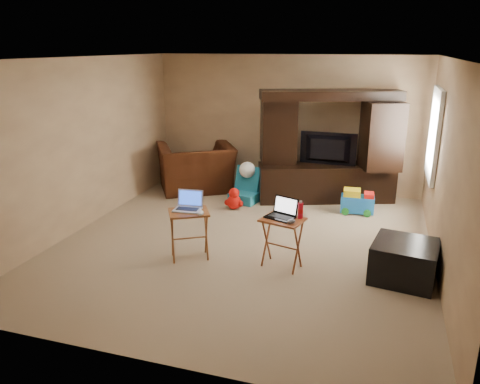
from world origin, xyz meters
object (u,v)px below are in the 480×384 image
(child_rocker, at_px, (245,185))
(laptop_right, at_px, (280,209))
(entertainment_center, at_px, (328,147))
(plush_toy, at_px, (234,198))
(mouse_right, at_px, (291,221))
(tray_table_right, at_px, (282,243))
(television, at_px, (327,149))
(tray_table_left, at_px, (189,235))
(recliner, at_px, (196,168))
(water_bottle, at_px, (300,211))
(ottoman, at_px, (404,261))
(mouse_left, at_px, (200,213))
(laptop_left, at_px, (187,201))
(push_toy, at_px, (357,201))

(child_rocker, bearing_deg, laptop_right, -51.50)
(entertainment_center, relative_size, plush_toy, 6.31)
(mouse_right, bearing_deg, tray_table_right, 137.29)
(television, bearing_deg, tray_table_left, 67.62)
(child_rocker, relative_size, laptop_right, 1.84)
(recliner, relative_size, tray_table_right, 2.12)
(television, xyz_separation_m, water_bottle, (0.03, -2.72, -0.19))
(water_bottle, bearing_deg, tray_table_right, -158.20)
(ottoman, bearing_deg, recliner, 144.93)
(recliner, bearing_deg, tray_table_right, 97.97)
(child_rocker, bearing_deg, plush_toy, -86.37)
(mouse_left, bearing_deg, tray_table_right, 10.32)
(recliner, distance_m, laptop_left, 2.99)
(entertainment_center, xyz_separation_m, laptop_right, (-0.21, -2.82, -0.21))
(laptop_left, distance_m, mouse_left, 0.26)
(push_toy, distance_m, laptop_left, 3.15)
(television, relative_size, mouse_right, 7.59)
(television, height_order, laptop_left, television)
(tray_table_right, bearing_deg, mouse_right, -28.49)
(child_rocker, xyz_separation_m, plush_toy, (-0.06, -0.42, -0.12))
(laptop_left, bearing_deg, mouse_right, -6.63)
(plush_toy, relative_size, mouse_right, 2.89)
(tray_table_right, bearing_deg, ottoman, 18.42)
(recliner, xyz_separation_m, laptop_left, (1.03, -2.79, 0.33))
(tray_table_right, bearing_deg, child_rocker, 131.14)
(push_toy, height_order, tray_table_right, tray_table_right)
(television, relative_size, tray_table_right, 1.54)
(recliner, xyz_separation_m, plush_toy, (1.03, -0.83, -0.25))
(entertainment_center, distance_m, water_bottle, 2.77)
(tray_table_left, bearing_deg, television, 35.66)
(mouse_left, bearing_deg, plush_toy, 96.38)
(ottoman, relative_size, mouse_right, 5.52)
(entertainment_center, relative_size, tray_table_right, 3.71)
(laptop_left, bearing_deg, tray_table_left, -50.03)
(television, xyz_separation_m, tray_table_right, (-0.17, -2.80, -0.61))
(plush_toy, bearing_deg, recliner, 140.93)
(recliner, distance_m, ottoman, 4.53)
(television, distance_m, ottoman, 3.06)
(ottoman, relative_size, laptop_left, 2.12)
(recliner, xyz_separation_m, water_bottle, (2.46, -2.63, 0.30))
(tray_table_right, distance_m, laptop_left, 1.30)
(push_toy, xyz_separation_m, laptop_left, (-1.99, -2.38, 0.56))
(mouse_left, bearing_deg, recliner, 113.49)
(ottoman, xyz_separation_m, tray_table_right, (-1.45, -0.11, 0.09))
(mouse_right, bearing_deg, child_rocker, 118.20)
(recliner, bearing_deg, push_toy, 140.50)
(television, distance_m, tray_table_right, 2.87)
(child_rocker, bearing_deg, laptop_left, -79.12)
(child_rocker, xyz_separation_m, ottoman, (2.61, -2.19, -0.08))
(plush_toy, height_order, water_bottle, water_bottle)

